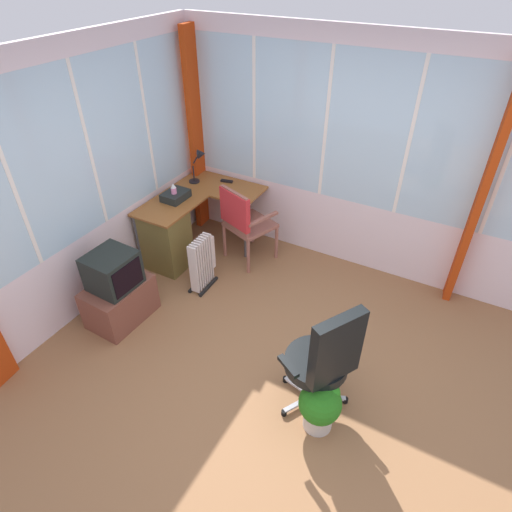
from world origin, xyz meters
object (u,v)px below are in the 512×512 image
tv_on_stand (118,291)px  potted_plant (321,404)px  desk_lamp (200,160)px  space_heater (203,262)px  desk (171,233)px  tv_remote (227,181)px  wooden_armchair (241,218)px  spray_bottle (174,192)px  paper_tray (176,196)px  office_chair (325,358)px

tv_on_stand → potted_plant: bearing=-94.4°
desk_lamp → space_heater: 1.30m
desk → space_heater: (-0.17, -0.56, -0.09)m
tv_remote → wooden_armchair: 0.66m
desk_lamp → spray_bottle: desk_lamp is taller
paper_tray → tv_remote: bearing=-23.4°
wooden_armchair → potted_plant: 2.30m
tv_remote → space_heater: bearing=-174.1°
spray_bottle → paper_tray: 0.07m
desk_lamp → wooden_armchair: 0.92m
tv_remote → spray_bottle: spray_bottle is taller
spray_bottle → potted_plant: size_ratio=0.48×
wooden_armchair → space_heater: (-0.59, 0.15, -0.29)m
tv_on_stand → spray_bottle: bearing=7.4°
spray_bottle → tv_on_stand: 1.29m
spray_bottle → wooden_armchair: bearing=-72.8°
tv_remote → space_heater: 1.17m
spray_bottle → tv_remote: bearing=-21.9°
paper_tray → spray_bottle: bearing=-163.5°
desk_lamp → spray_bottle: size_ratio=1.86×
desk → tv_remote: bearing=-15.5°
desk → wooden_armchair: (0.41, -0.71, 0.20)m
spray_bottle → tv_on_stand: size_ratio=0.27×
desk_lamp → tv_remote: size_ratio=2.68×
desk → tv_on_stand: bearing=-173.0°
tv_remote → paper_tray: (-0.65, 0.28, 0.03)m
wooden_armchair → tv_on_stand: bearing=157.6°
desk_lamp → spray_bottle: (-0.56, -0.02, -0.16)m
tv_remote → wooden_armchair: wooden_armchair is taller
desk_lamp → wooden_armchair: size_ratio=0.42×
tv_on_stand → space_heater: 0.94m
desk → potted_plant: bearing=-116.7°
desk → wooden_armchair: bearing=-59.6°
desk_lamp → potted_plant: desk_lamp is taller
paper_tray → space_heater: bearing=-123.0°
desk → potted_plant: desk is taller
paper_tray → tv_on_stand: paper_tray is taller
spray_bottle → potted_plant: bearing=-119.8°
space_heater → tv_on_stand: bearing=152.3°
tv_remote → office_chair: office_chair is taller
paper_tray → office_chair: bearing=-118.3°
office_chair → tv_on_stand: office_chair is taller
tv_remote → desk_lamp: bearing=100.0°
spray_bottle → space_heater: (-0.36, -0.59, -0.53)m
wooden_armchair → potted_plant: bearing=-134.3°
office_chair → potted_plant: size_ratio=2.45×
paper_tray → space_heater: 0.86m
wooden_armchair → tv_on_stand: wooden_armchair is taller
paper_tray → office_chair: office_chair is taller
paper_tray → wooden_armchair: 0.79m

